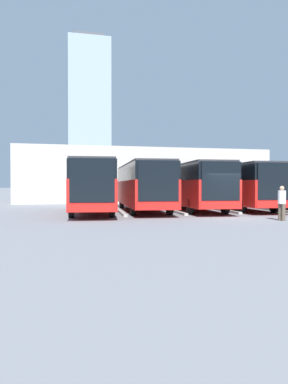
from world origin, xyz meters
name	(u,v)px	position (x,y,z in m)	size (l,w,h in m)	color
ground_plane	(232,218)	(0.00, 0.00, 0.00)	(600.00, 600.00, 0.00)	gray
bus_0	(279,185)	(-7.33, -6.55, 1.84)	(3.60, 12.17, 3.30)	red
curb_divider_0	(271,210)	(-5.50, -4.78, 0.07)	(0.24, 5.59, 0.15)	#B2B2AD
bus_1	(236,185)	(-3.66, -6.50, 1.84)	(3.60, 12.17, 3.30)	red
curb_divider_1	(224,210)	(-1.83, -4.73, 0.07)	(0.24, 5.59, 0.15)	#B2B2AD
bus_2	(192,185)	(0.00, -6.25, 1.84)	(3.60, 12.17, 3.30)	red
curb_divider_2	(175,211)	(1.83, -4.48, 0.07)	(0.24, 5.59, 0.15)	#B2B2AD
bus_3	(143,185)	(3.67, -6.27, 1.84)	(3.60, 12.17, 3.30)	red
curb_divider_3	(121,212)	(5.50, -4.50, 0.07)	(0.24, 5.59, 0.15)	#B2B2AD
bus_4	(91,185)	(7.33, -5.52, 1.84)	(3.60, 12.17, 3.30)	red
pedestrian	(282,202)	(-1.66, 2.28, 0.96)	(0.48, 0.48, 1.79)	brown
station_building	(141,176)	(0.00, -22.57, 2.94)	(27.36, 12.02, 5.80)	beige
office_tower	(88,115)	(-8.01, -178.33, 38.91)	(21.41, 21.41, 79.03)	#93A8B7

